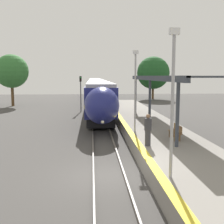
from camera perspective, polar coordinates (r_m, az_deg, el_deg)
name	(u,v)px	position (r m, az deg, el deg)	size (l,w,h in m)	color
ground_plane	(109,176)	(13.55, -0.66, -12.84)	(120.00, 120.00, 0.00)	#423F3D
rail_left	(93,175)	(13.50, -3.79, -12.59)	(0.08, 90.00, 0.15)	slate
rail_right	(124,174)	(13.58, 2.45, -12.46)	(0.08, 90.00, 0.15)	slate
train	(96,89)	(50.23, -3.24, 4.62)	(2.84, 60.77, 4.02)	black
platform_right	(190,165)	(14.17, 15.49, -10.38)	(4.49, 64.00, 0.86)	gray
platform_bench	(176,132)	(17.47, 12.85, -3.90)	(0.44, 1.56, 0.89)	brown
person_waiting	(148,129)	(15.47, 7.31, -3.50)	(0.36, 0.23, 1.77)	#333338
railway_signal	(81,90)	(36.75, -6.38, 4.40)	(0.28, 0.28, 4.64)	#59595E
lamppost_near	(173,95)	(10.48, 12.22, 3.49)	(0.36, 0.20, 5.51)	#9E9EA3
lamppost_mid	(135,86)	(19.16, 4.75, 5.30)	(0.36, 0.20, 5.51)	#9E9EA3
station_canopy	(157,79)	(22.44, 9.22, 6.66)	(2.02, 17.53, 3.84)	#333842
background_tree_left	(11,71)	(46.44, -19.75, 7.79)	(5.17, 5.17, 7.99)	brown
background_tree_right	(153,73)	(57.84, 8.37, 7.88)	(6.57, 6.57, 8.59)	brown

